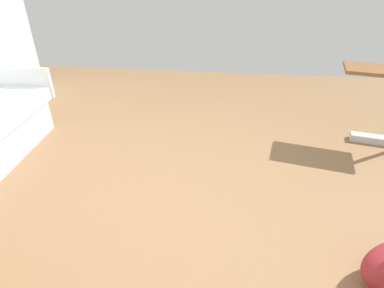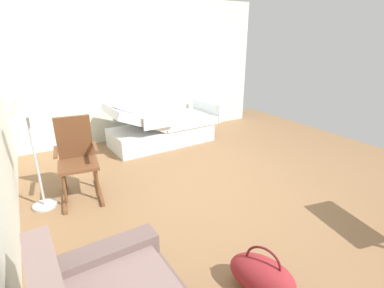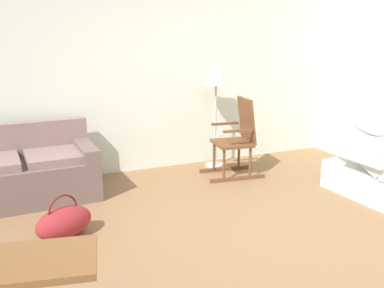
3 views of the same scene
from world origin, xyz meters
name	(u,v)px [view 3 (image 3 of 3)]	position (x,y,z in m)	size (l,w,h in m)	color
ground_plane	(244,242)	(0.00, 0.00, 0.00)	(6.98, 6.98, 0.00)	olive
back_wall	(154,72)	(0.00, 2.52, 1.35)	(5.78, 0.10, 2.70)	silver
couch	(23,174)	(-1.80, 1.92, 0.31)	(1.63, 0.91, 0.85)	#68534F
rocking_chair	(237,139)	(0.88, 1.73, 0.50)	(0.81, 0.56, 1.05)	brown
floor_lamp	(216,81)	(0.78, 2.19, 1.23)	(0.34, 0.34, 1.48)	#B2B5BA
duffel_bag	(64,222)	(-1.51, 0.75, 0.15)	(0.64, 0.52, 0.43)	maroon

